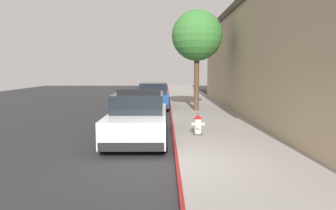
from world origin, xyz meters
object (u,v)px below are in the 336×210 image
at_px(police_cruiser, 139,117).
at_px(street_tree, 197,36).
at_px(parked_car_silver_ahead, 154,96).
at_px(fire_hydrant, 198,125).

bearing_deg(police_cruiser, street_tree, 68.14).
xyz_separation_m(parked_car_silver_ahead, street_tree, (2.44, -2.49, 3.43)).
relative_size(police_cruiser, parked_car_silver_ahead, 1.00).
height_order(fire_hydrant, street_tree, street_tree).
distance_m(police_cruiser, parked_car_silver_ahead, 8.98).
bearing_deg(police_cruiser, fire_hydrant, -1.50).
bearing_deg(fire_hydrant, parked_car_silver_ahead, 101.55).
relative_size(fire_hydrant, street_tree, 0.14).
relative_size(parked_car_silver_ahead, fire_hydrant, 6.37).
bearing_deg(street_tree, parked_car_silver_ahead, 134.38).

